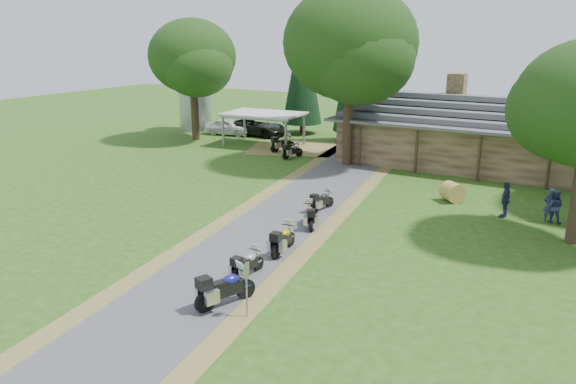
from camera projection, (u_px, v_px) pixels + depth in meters
The scene contains 23 objects.
ground at pixel (212, 273), 21.87m from camera, with size 120.00×120.00×0.00m, color #2B4914.
driveway at pixel (257, 239), 25.44m from camera, with size 46.00×46.00×0.00m, color #4D4D50.
lodge at pixel (494, 132), 38.38m from camera, with size 21.40×9.40×4.90m, color #513929, non-canonical shape.
silo at pixel (195, 98), 52.72m from camera, with size 2.99×2.99×6.07m, color gray.
carport at pixel (264, 129), 45.84m from camera, with size 6.24×4.16×2.70m, color silver, non-canonical shape.
car_white_sedan at pixel (228, 125), 50.70m from camera, with size 5.52×2.33×1.84m, color white.
car_dark_suv at pixel (257, 123), 50.47m from camera, with size 6.03×2.56×2.31m, color black.
motorcycle_row_a at pixel (225, 286), 19.12m from camera, with size 2.09×0.68×1.43m, color navy, non-canonical shape.
motorcycle_row_b at pixel (248, 263), 21.39m from camera, with size 1.70×0.56×1.16m, color #A3A4AB, non-canonical shape.
motorcycle_row_c at pixel (283, 238), 23.71m from camera, with size 1.92×0.63×1.31m, color orange, non-canonical shape.
motorcycle_row_d at pixel (310, 215), 26.89m from camera, with size 1.81×0.59×1.24m, color orange, non-canonical shape.
motorcycle_row_e at pixel (322, 200), 29.35m from camera, with size 1.69×0.55×1.16m, color black, non-canonical shape.
motorcycle_carport_a at pixel (283, 143), 43.77m from camera, with size 2.04×0.66×1.39m, color #D59307, non-canonical shape.
motorcycle_carport_b at pixel (293, 150), 41.52m from camera, with size 1.80×0.59×1.23m, color gray, non-canonical shape.
person_a at pixel (550, 202), 27.54m from camera, with size 0.57×0.41×2.00m, color navy.
person_b at pixel (555, 204), 27.38m from camera, with size 0.55×0.40×1.94m, color navy.
person_c at pixel (506, 197), 28.16m from camera, with size 0.61×0.44×2.16m, color navy.
hay_bale at pixel (452, 192), 30.92m from camera, with size 1.08×1.08×0.99m, color olive.
sign_post at pixel (247, 290), 18.26m from camera, with size 0.35×0.06×1.94m, color gray, non-canonical shape.
oak_lodge_left at pixel (350, 68), 37.72m from camera, with size 8.99×8.99×13.44m, color black, non-canonical shape.
oak_silo at pixel (193, 73), 47.14m from camera, with size 7.31×7.31×11.40m, color black, non-canonical shape.
cedar_near at pixel (355, 73), 46.47m from camera, with size 3.53×3.53×11.50m, color black.
cedar_far at pixel (302, 72), 50.26m from camera, with size 3.60×3.60×11.05m, color black.
Camera 1 is at (12.53, -16.04, 9.09)m, focal length 35.00 mm.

